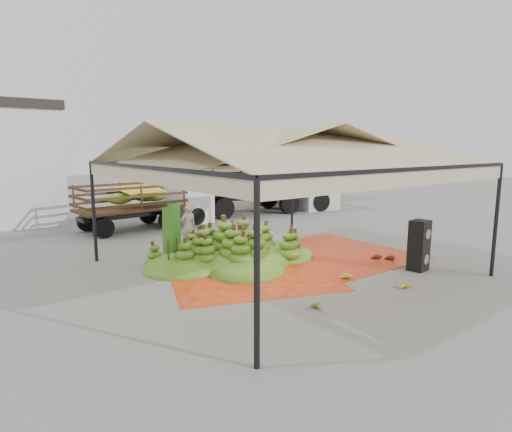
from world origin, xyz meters
TOP-DOWN VIEW (x-y plane):
  - ground at (0.00, 0.00)m, footprint 90.00×90.00m
  - canopy_tent at (0.00, 0.00)m, footprint 8.10×8.10m
  - building_tan at (10.00, 13.00)m, footprint 6.30×5.30m
  - tarp_left at (-1.15, 0.04)m, footprint 5.34×5.23m
  - tarp_right at (2.38, 0.27)m, footprint 4.49×4.71m
  - banana_heap at (-0.67, 1.25)m, footprint 6.17×5.32m
  - hand_yellow_a at (0.54, -1.88)m, footprint 0.59×0.54m
  - hand_yellow_b at (1.16, -3.26)m, footprint 0.51×0.50m
  - hand_red_a at (3.08, -1.39)m, footprint 0.54×0.47m
  - hand_red_b at (2.87, -1.09)m, footprint 0.54×0.49m
  - hand_green at (-1.54, -2.81)m, footprint 0.56×0.51m
  - hanging_bunches at (-0.25, 0.39)m, footprint 1.74×0.24m
  - speaker_stack at (2.89, -2.49)m, footprint 0.57×0.51m
  - banana_leaves at (-2.56, 1.61)m, footprint 0.96×1.36m
  - vendor at (-0.92, 3.85)m, footprint 0.57×0.40m
  - truck_left at (-0.28, 8.24)m, footprint 5.86×2.36m
  - truck_right at (6.76, 8.56)m, footprint 8.04×3.98m

SIDE VIEW (x-z plane):
  - ground at x=0.00m, z-range 0.00..0.00m
  - banana_leaves at x=-2.56m, z-range -1.85..1.85m
  - tarp_left at x=-1.15m, z-range 0.00..0.01m
  - tarp_right at x=2.38m, z-range 0.00..0.01m
  - hand_yellow_b at x=1.16m, z-range 0.00..0.18m
  - hand_red_b at x=2.87m, z-range 0.00..0.20m
  - hand_green at x=-1.54m, z-range 0.00..0.21m
  - hand_yellow_a at x=0.54m, z-range 0.00..0.22m
  - hand_red_a at x=3.08m, z-range 0.00..0.22m
  - banana_heap at x=-0.67m, z-range 0.00..1.20m
  - speaker_stack at x=2.89m, z-range 0.00..1.43m
  - vendor at x=-0.92m, z-range 0.00..1.50m
  - truck_left at x=-0.28m, z-range 0.23..2.20m
  - truck_right at x=6.76m, z-range 0.31..2.95m
  - building_tan at x=10.00m, z-range 0.02..4.12m
  - hanging_bunches at x=-0.25m, z-range 2.52..2.72m
  - canopy_tent at x=0.00m, z-range 1.30..5.30m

